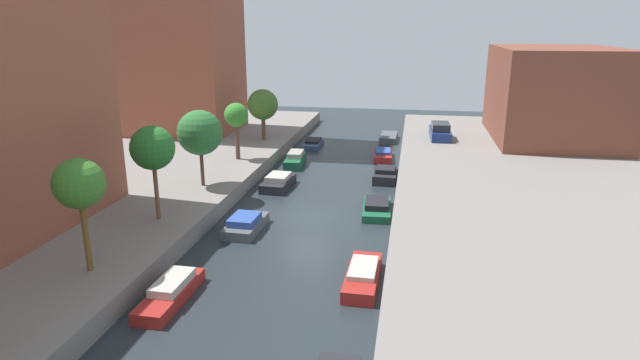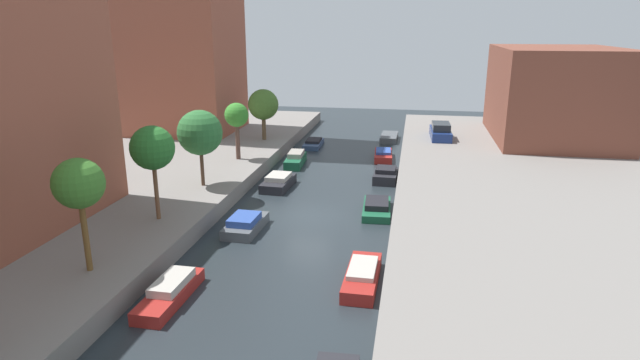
{
  "view_description": "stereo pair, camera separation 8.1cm",
  "coord_description": "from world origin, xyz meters",
  "px_view_note": "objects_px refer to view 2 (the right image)",
  "views": [
    {
      "loc": [
        5.82,
        -28.89,
        10.97
      ],
      "look_at": [
        0.26,
        2.47,
        1.53
      ],
      "focal_mm": 29.65,
      "sensor_mm": 36.0,
      "label": 1
    },
    {
      "loc": [
        5.9,
        -28.88,
        10.97
      ],
      "look_at": [
        0.26,
        2.47,
        1.53
      ],
      "focal_mm": 29.65,
      "sensor_mm": 36.0,
      "label": 2
    }
  ],
  "objects_px": {
    "moored_boat_left_4": "(296,159)",
    "moored_boat_right_3": "(386,175)",
    "parked_car": "(441,132)",
    "moored_boat_left_3": "(278,182)",
    "moored_boat_left_2": "(245,224)",
    "moored_boat_right_1": "(362,276)",
    "street_tree_1": "(79,184)",
    "moored_boat_right_4": "(383,155)",
    "moored_boat_left_1": "(170,292)",
    "street_tree_2": "(152,148)",
    "street_tree_5": "(263,105)",
    "moored_boat_left_5": "(313,143)",
    "street_tree_4": "(237,116)",
    "street_tree_3": "(200,133)",
    "moored_boat_right_5": "(389,137)",
    "moored_boat_right_2": "(377,208)",
    "low_block_right": "(554,94)"
  },
  "relations": [
    {
      "from": "street_tree_2",
      "to": "moored_boat_right_2",
      "type": "bearing_deg",
      "value": 27.02
    },
    {
      "from": "street_tree_1",
      "to": "moored_boat_right_4",
      "type": "relative_size",
      "value": 1.26
    },
    {
      "from": "street_tree_2",
      "to": "street_tree_3",
      "type": "relative_size",
      "value": 1.03
    },
    {
      "from": "moored_boat_left_2",
      "to": "moored_boat_left_3",
      "type": "bearing_deg",
      "value": 91.57
    },
    {
      "from": "street_tree_3",
      "to": "moored_boat_left_4",
      "type": "height_order",
      "value": "street_tree_3"
    },
    {
      "from": "moored_boat_right_4",
      "to": "moored_boat_right_5",
      "type": "height_order",
      "value": "moored_boat_right_4"
    },
    {
      "from": "street_tree_4",
      "to": "low_block_right",
      "type": "bearing_deg",
      "value": 25.82
    },
    {
      "from": "street_tree_4",
      "to": "moored_boat_left_5",
      "type": "height_order",
      "value": "street_tree_4"
    },
    {
      "from": "low_block_right",
      "to": "street_tree_4",
      "type": "distance_m",
      "value": 28.05
    },
    {
      "from": "moored_boat_right_3",
      "to": "street_tree_3",
      "type": "bearing_deg",
      "value": -150.37
    },
    {
      "from": "moored_boat_right_5",
      "to": "low_block_right",
      "type": "bearing_deg",
      "value": -4.95
    },
    {
      "from": "low_block_right",
      "to": "parked_car",
      "type": "height_order",
      "value": "low_block_right"
    },
    {
      "from": "street_tree_2",
      "to": "street_tree_4",
      "type": "distance_m",
      "value": 13.18
    },
    {
      "from": "moored_boat_left_3",
      "to": "moored_boat_left_5",
      "type": "relative_size",
      "value": 0.96
    },
    {
      "from": "parked_car",
      "to": "moored_boat_left_5",
      "type": "relative_size",
      "value": 1.24
    },
    {
      "from": "moored_boat_right_4",
      "to": "street_tree_4",
      "type": "bearing_deg",
      "value": -151.34
    },
    {
      "from": "moored_boat_left_1",
      "to": "moored_boat_right_4",
      "type": "bearing_deg",
      "value": 74.33
    },
    {
      "from": "moored_boat_left_1",
      "to": "moored_boat_left_2",
      "type": "relative_size",
      "value": 1.2
    },
    {
      "from": "street_tree_4",
      "to": "moored_boat_right_4",
      "type": "distance_m",
      "value": 12.86
    },
    {
      "from": "parked_car",
      "to": "street_tree_2",
      "type": "bearing_deg",
      "value": -123.28
    },
    {
      "from": "street_tree_4",
      "to": "moored_boat_left_5",
      "type": "distance_m",
      "value": 11.08
    },
    {
      "from": "street_tree_2",
      "to": "moored_boat_right_4",
      "type": "distance_m",
      "value": 22.31
    },
    {
      "from": "moored_boat_left_5",
      "to": "moored_boat_right_2",
      "type": "height_order",
      "value": "moored_boat_right_2"
    },
    {
      "from": "street_tree_5",
      "to": "street_tree_1",
      "type": "bearing_deg",
      "value": -90.0
    },
    {
      "from": "street_tree_3",
      "to": "street_tree_4",
      "type": "distance_m",
      "value": 7.01
    },
    {
      "from": "street_tree_3",
      "to": "moored_boat_left_2",
      "type": "bearing_deg",
      "value": -47.19
    },
    {
      "from": "street_tree_3",
      "to": "moored_boat_left_4",
      "type": "distance_m",
      "value": 11.17
    },
    {
      "from": "street_tree_3",
      "to": "moored_boat_right_5",
      "type": "relative_size",
      "value": 1.23
    },
    {
      "from": "street_tree_4",
      "to": "moored_boat_left_3",
      "type": "height_order",
      "value": "street_tree_4"
    },
    {
      "from": "street_tree_5",
      "to": "moored_boat_right_3",
      "type": "height_order",
      "value": "street_tree_5"
    },
    {
      "from": "moored_boat_right_1",
      "to": "moored_boat_left_5",
      "type": "bearing_deg",
      "value": 105.41
    },
    {
      "from": "parked_car",
      "to": "moored_boat_right_1",
      "type": "distance_m",
      "value": 27.54
    },
    {
      "from": "street_tree_3",
      "to": "moored_boat_left_4",
      "type": "xyz_separation_m",
      "value": [
        3.89,
        9.69,
        -3.97
      ]
    },
    {
      "from": "street_tree_2",
      "to": "parked_car",
      "type": "bearing_deg",
      "value": 56.72
    },
    {
      "from": "parked_car",
      "to": "moored_boat_left_3",
      "type": "bearing_deg",
      "value": -129.14
    },
    {
      "from": "moored_boat_left_5",
      "to": "moored_boat_right_4",
      "type": "relative_size",
      "value": 0.99
    },
    {
      "from": "moored_boat_left_1",
      "to": "moored_boat_right_2",
      "type": "height_order",
      "value": "moored_boat_left_1"
    },
    {
      "from": "street_tree_2",
      "to": "moored_boat_left_3",
      "type": "relative_size",
      "value": 1.38
    },
    {
      "from": "street_tree_4",
      "to": "moored_boat_left_2",
      "type": "bearing_deg",
      "value": -69.76
    },
    {
      "from": "moored_boat_left_2",
      "to": "moored_boat_right_5",
      "type": "bearing_deg",
      "value": 75.39
    },
    {
      "from": "low_block_right",
      "to": "street_tree_2",
      "type": "height_order",
      "value": "low_block_right"
    },
    {
      "from": "street_tree_1",
      "to": "moored_boat_left_1",
      "type": "height_order",
      "value": "street_tree_1"
    },
    {
      "from": "street_tree_3",
      "to": "moored_boat_left_1",
      "type": "relative_size",
      "value": 1.15
    },
    {
      "from": "moored_boat_right_3",
      "to": "street_tree_2",
      "type": "bearing_deg",
      "value": -131.96
    },
    {
      "from": "moored_boat_right_2",
      "to": "moored_boat_right_4",
      "type": "distance_m",
      "value": 13.33
    },
    {
      "from": "moored_boat_left_2",
      "to": "moored_boat_right_1",
      "type": "relative_size",
      "value": 0.84
    },
    {
      "from": "moored_boat_left_4",
      "to": "moored_boat_right_3",
      "type": "xyz_separation_m",
      "value": [
        7.45,
        -3.24,
        -0.03
      ]
    },
    {
      "from": "street_tree_2",
      "to": "street_tree_5",
      "type": "bearing_deg",
      "value": 90.0
    },
    {
      "from": "moored_boat_left_4",
      "to": "moored_boat_right_1",
      "type": "height_order",
      "value": "moored_boat_left_4"
    },
    {
      "from": "parked_car",
      "to": "moored_boat_left_4",
      "type": "height_order",
      "value": "parked_car"
    }
  ]
}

